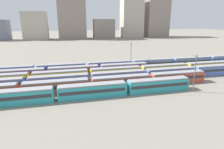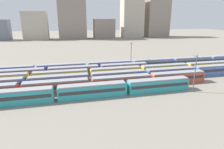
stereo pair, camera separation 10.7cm
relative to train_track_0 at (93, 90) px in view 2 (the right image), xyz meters
name	(u,v)px [view 2 (the right image)]	position (x,y,z in m)	size (l,w,h in m)	color
ground_plane	(30,86)	(-17.73, 13.00, -1.90)	(600.00, 600.00, 0.00)	gray
train_track_0	(93,90)	(0.00, 0.00, 0.00)	(55.80, 3.06, 3.75)	teal
train_track_1	(90,84)	(0.04, 5.20, 0.00)	(74.70, 3.06, 3.75)	#BC4C38
train_track_2	(146,75)	(19.55, 10.40, 0.00)	(112.50, 3.06, 3.75)	#4C70BC
train_track_3	(116,72)	(10.52, 15.60, 0.00)	(93.60, 3.06, 3.75)	yellow
train_track_4	(74,71)	(-3.84, 20.80, 0.00)	(55.80, 3.06, 3.75)	#6B429E
train_track_5	(132,64)	(20.26, 26.00, 0.00)	(112.50, 3.06, 3.75)	#4C70BC
catenary_pole_0	(195,72)	(28.33, -2.98, 4.05)	(0.24, 3.20, 10.79)	#4C4C51
catenary_pole_1	(131,54)	(20.68, 29.03, 4.00)	(0.24, 3.20, 10.70)	#4C4C51
distant_building_1	(36,26)	(-33.88, 162.72, 11.71)	(23.66, 16.78, 27.24)	#B2A899
distant_building_2	(72,12)	(2.15, 162.72, 25.11)	(28.05, 16.86, 54.03)	gray
distant_building_3	(104,29)	(35.68, 162.72, 8.12)	(22.25, 14.98, 20.05)	gray
distant_building_4	(132,17)	(67.46, 162.72, 19.95)	(22.70, 16.24, 43.72)	#B2A899
distant_building_5	(157,16)	(97.62, 162.72, 21.85)	(25.54, 17.92, 47.51)	gray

